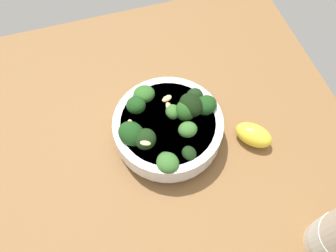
# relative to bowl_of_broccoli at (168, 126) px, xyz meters

# --- Properties ---
(ground_plane) EXTENTS (0.71, 0.71, 0.03)m
(ground_plane) POSITION_rel_bowl_of_broccoli_xyz_m (0.01, 0.01, -0.06)
(ground_plane) COLOR brown
(bowl_of_broccoli) EXTENTS (0.19, 0.20, 0.10)m
(bowl_of_broccoli) POSITION_rel_bowl_of_broccoli_xyz_m (0.00, 0.00, 0.00)
(bowl_of_broccoli) COLOR white
(bowl_of_broccoli) RESTS_ON ground_plane
(lemon_wedge) EXTENTS (0.08, 0.08, 0.04)m
(lemon_wedge) POSITION_rel_bowl_of_broccoli_xyz_m (-0.14, 0.05, -0.02)
(lemon_wedge) COLOR yellow
(lemon_wedge) RESTS_ON ground_plane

